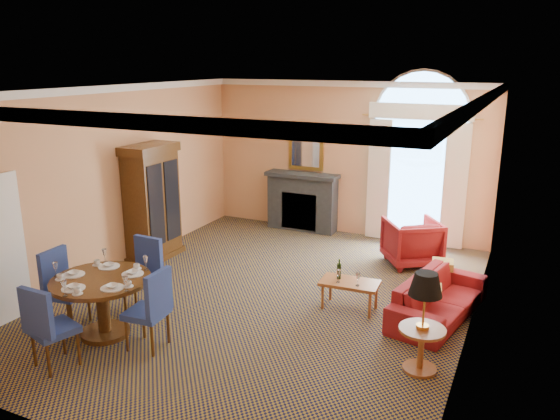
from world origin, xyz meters
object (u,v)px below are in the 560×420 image
at_px(armchair, 412,242).
at_px(side_table, 424,309).
at_px(armoire, 152,204).
at_px(dining_table, 102,293).
at_px(sofa, 439,298).
at_px(coffee_table, 349,283).

bearing_deg(armchair, side_table, 69.82).
relative_size(armoire, side_table, 1.75).
xyz_separation_m(armoire, side_table, (5.32, -1.81, -0.24)).
xyz_separation_m(armchair, side_table, (0.87, -3.52, 0.38)).
distance_m(dining_table, sofa, 4.70).
distance_m(coffee_table, side_table, 1.85).
height_order(armoire, coffee_table, armoire).
relative_size(sofa, armchair, 2.18).
bearing_deg(dining_table, coffee_table, 38.62).
xyz_separation_m(sofa, coffee_table, (-1.26, -0.29, 0.11)).
relative_size(armchair, side_table, 0.76).
bearing_deg(side_table, armoire, 161.20).
xyz_separation_m(armchair, coffee_table, (-0.44, -2.27, -0.02)).
height_order(armoire, sofa, armoire).
height_order(armchair, coffee_table, armchair).
relative_size(armoire, dining_table, 1.64).
xyz_separation_m(dining_table, coffee_table, (2.73, 2.18, -0.20)).
height_order(armchair, side_table, side_table).
bearing_deg(armoire, coffee_table, -8.00).
distance_m(dining_table, side_table, 4.15).
bearing_deg(coffee_table, armchair, 75.65).
height_order(dining_table, side_table, side_table).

